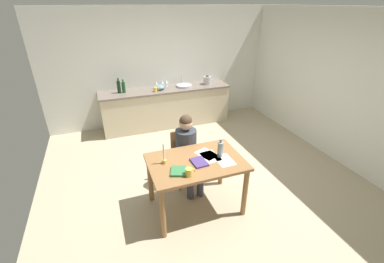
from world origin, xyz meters
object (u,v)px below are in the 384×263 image
at_px(dining_table, 196,168).
at_px(wine_glass_by_kettle, 162,82).
at_px(stovetop_kettle, 207,80).
at_px(candlestick, 164,158).
at_px(book_magazine, 199,162).
at_px(mixing_bowl, 160,87).
at_px(chair_at_table, 184,155).
at_px(person_seated, 188,148).
at_px(wine_glass_near_sink, 166,82).
at_px(bottle_oil, 119,87).
at_px(teacup_on_counter, 155,89).
at_px(bottle_vinegar, 124,87).
at_px(book_cookery, 178,171).
at_px(wine_glass_back_left, 156,83).
at_px(coffee_mug, 189,172).
at_px(wine_bottle_on_table, 220,149).
at_px(sink_unit, 184,85).

distance_m(dining_table, wine_glass_by_kettle, 3.04).
height_order(dining_table, stovetop_kettle, stovetop_kettle).
bearing_deg(candlestick, book_magazine, -19.68).
bearing_deg(mixing_bowl, chair_at_table, -94.09).
height_order(person_seated, wine_glass_near_sink, person_seated).
distance_m(book_magazine, wine_glass_near_sink, 3.10).
xyz_separation_m(book_magazine, bottle_oil, (-0.68, 2.94, 0.24)).
xyz_separation_m(bottle_oil, teacup_on_counter, (0.75, -0.18, -0.08)).
distance_m(candlestick, bottle_vinegar, 2.80).
bearing_deg(person_seated, wine_glass_by_kettle, 84.30).
relative_size(book_magazine, mixing_bowl, 1.02).
relative_size(dining_table, book_cookery, 6.04).
distance_m(bottle_vinegar, wine_glass_back_left, 0.75).
relative_size(book_cookery, mixing_bowl, 0.89).
bearing_deg(book_magazine, chair_at_table, 83.18).
relative_size(book_magazine, book_cookery, 1.14).
distance_m(stovetop_kettle, wine_glass_by_kettle, 1.08).
xyz_separation_m(book_cookery, mixing_bowl, (0.51, 2.99, 0.16)).
bearing_deg(wine_glass_by_kettle, wine_glass_near_sink, 0.00).
xyz_separation_m(candlestick, bottle_vinegar, (-0.16, 2.79, 0.16)).
relative_size(mixing_bowl, teacup_on_counter, 2.06).
bearing_deg(chair_at_table, dining_table, -94.97).
relative_size(bottle_oil, mixing_bowl, 1.37).
bearing_deg(coffee_mug, mixing_bowl, 82.56).
height_order(bottle_oil, teacup_on_counter, bottle_oil).
xyz_separation_m(dining_table, book_magazine, (0.02, -0.06, 0.13)).
bearing_deg(wine_bottle_on_table, mixing_bowl, 92.65).
distance_m(bottle_vinegar, stovetop_kettle, 1.94).
bearing_deg(wine_glass_by_kettle, coffee_mug, -98.73).
xyz_separation_m(book_cookery, bottle_oil, (-0.36, 3.05, 0.24)).
relative_size(person_seated, wine_glass_back_left, 7.76).
bearing_deg(book_magazine, mixing_bowl, 82.34).
height_order(dining_table, wine_glass_back_left, wine_glass_back_left).
xyz_separation_m(coffee_mug, wine_bottle_on_table, (0.54, 0.27, 0.06)).
relative_size(bottle_oil, wine_glass_by_kettle, 2.07).
bearing_deg(chair_at_table, wine_glass_by_kettle, 83.84).
relative_size(book_magazine, bottle_vinegar, 0.84).
xyz_separation_m(chair_at_table, bottle_oil, (-0.72, 2.22, 0.56)).
xyz_separation_m(book_magazine, teacup_on_counter, (0.07, 2.77, 0.16)).
bearing_deg(book_cookery, dining_table, 49.68).
distance_m(chair_at_table, bottle_oil, 2.40).
distance_m(stovetop_kettle, teacup_on_counter, 1.30).
bearing_deg(mixing_bowl, wine_glass_back_left, 101.41).
bearing_deg(candlestick, wine_glass_back_left, 78.68).
bearing_deg(bottle_oil, chair_at_table, -72.08).
height_order(wine_bottle_on_table, sink_unit, sink_unit).
distance_m(person_seated, book_cookery, 0.78).
xyz_separation_m(book_cookery, wine_glass_near_sink, (0.71, 3.17, 0.21)).
bearing_deg(sink_unit, wine_glass_by_kettle, 163.21).
height_order(coffee_mug, book_magazine, coffee_mug).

